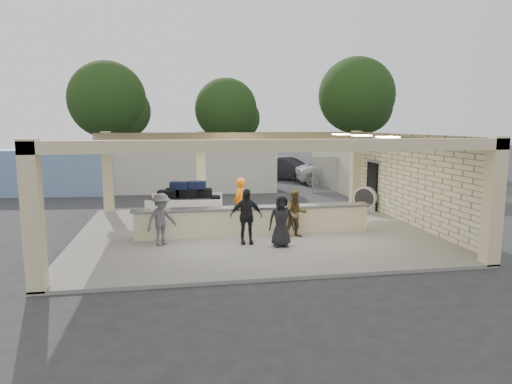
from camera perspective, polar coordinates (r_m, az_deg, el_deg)
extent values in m
plane|color=#28282A|center=(16.27, -0.54, -5.26)|extent=(120.00, 120.00, 0.00)
cube|color=slate|center=(16.25, -0.54, -5.09)|extent=(12.00, 10.00, 0.10)
cube|color=tan|center=(15.81, -0.56, 7.16)|extent=(12.00, 10.00, 0.02)
cube|color=beige|center=(17.93, 18.73, 1.26)|extent=(0.02, 10.00, 3.50)
cube|color=black|center=(20.81, 14.30, 0.73)|extent=(0.10, 0.95, 2.10)
cube|color=tan|center=(20.51, -2.76, 6.62)|extent=(12.00, 0.50, 0.60)
cube|color=tan|center=(11.06, 3.60, 5.81)|extent=(12.00, 0.30, 0.30)
cube|color=tan|center=(20.65, -18.06, 2.33)|extent=(0.40, 0.40, 3.50)
cube|color=tan|center=(20.47, -6.90, 2.63)|extent=(0.40, 0.40, 3.50)
cube|color=tan|center=(22.15, 12.33, 2.94)|extent=(0.40, 0.40, 3.50)
cube|color=tan|center=(11.44, -26.11, -2.79)|extent=(0.40, 0.40, 3.50)
cube|color=tan|center=(13.83, 27.55, -1.07)|extent=(0.40, 0.40, 3.50)
cube|color=white|center=(20.28, -2.66, 5.69)|extent=(1.30, 0.12, 0.06)
cube|color=#FFEABF|center=(18.25, 10.59, 7.10)|extent=(0.55, 0.55, 0.04)
cube|color=#FFEABF|center=(16.39, 13.05, 6.89)|extent=(0.55, 0.55, 0.04)
cube|color=#FFEABF|center=(14.57, 16.14, 6.60)|extent=(0.55, 0.55, 0.04)
cube|color=beige|center=(15.66, -0.24, -3.73)|extent=(8.00, 0.50, 0.90)
cube|color=#B7B7BC|center=(15.56, -0.24, -1.93)|extent=(8.20, 0.58, 0.06)
cube|color=silver|center=(17.54, -8.79, -1.80)|extent=(2.93, 1.95, 0.13)
cylinder|color=black|center=(17.17, -12.62, -3.63)|extent=(0.18, 0.45, 0.44)
cylinder|color=black|center=(18.35, -12.04, -2.84)|extent=(0.18, 0.45, 0.44)
cylinder|color=black|center=(16.97, -5.20, -3.61)|extent=(0.18, 0.45, 0.44)
cylinder|color=black|center=(18.16, -5.11, -2.80)|extent=(0.18, 0.45, 0.44)
cube|color=silver|center=(18.32, -8.58, -0.65)|extent=(2.76, 0.36, 0.33)
cube|color=silver|center=(16.69, -9.05, -1.56)|extent=(2.76, 0.36, 0.33)
cube|color=black|center=(17.28, -11.83, -1.32)|extent=(0.68, 0.49, 0.29)
cube|color=black|center=(17.19, -9.27, -1.31)|extent=(0.68, 0.49, 0.29)
cube|color=black|center=(17.13, -6.69, -1.29)|extent=(0.68, 0.49, 0.29)
cube|color=black|center=(17.93, -11.53, -0.96)|extent=(0.68, 0.49, 0.29)
cube|color=black|center=(17.84, -9.07, -0.95)|extent=(0.68, 0.49, 0.29)
cube|color=black|center=(17.79, -6.58, -0.92)|extent=(0.68, 0.49, 0.29)
cube|color=black|center=(17.31, -11.08, -0.28)|extent=(0.68, 0.49, 0.29)
cube|color=black|center=(17.45, -8.47, -0.15)|extent=(0.68, 0.49, 0.29)
cube|color=black|center=(17.63, -6.62, -0.02)|extent=(0.68, 0.49, 0.29)
cube|color=black|center=(17.83, -10.15, -0.01)|extent=(0.68, 0.49, 0.29)
cube|color=black|center=(17.44, -9.57, 0.81)|extent=(0.68, 0.49, 0.29)
cube|color=black|center=(17.49, -7.37, 0.88)|extent=(0.68, 0.49, 0.29)
cube|color=#590F0C|center=(17.19, -12.24, -1.39)|extent=(0.68, 0.49, 0.29)
cube|color=black|center=(17.77, -5.51, -0.91)|extent=(0.68, 0.49, 0.29)
cube|color=black|center=(17.89, -8.70, 0.06)|extent=(0.68, 0.49, 0.29)
cylinder|color=silver|center=(20.34, 13.50, -0.72)|extent=(0.93, 0.89, 0.97)
cylinder|color=black|center=(20.34, 13.50, -0.72)|extent=(0.88, 0.85, 0.86)
cube|color=silver|center=(20.29, 12.62, -1.95)|extent=(0.06, 0.54, 0.32)
cube|color=silver|center=(20.55, 14.29, -1.88)|extent=(0.06, 0.54, 0.32)
imported|color=orange|center=(16.28, -2.10, -1.51)|extent=(0.63, 0.78, 1.88)
imported|color=brown|center=(15.28, 5.00, -2.73)|extent=(0.79, 0.37, 1.60)
imported|color=black|center=(14.40, -1.25, -3.06)|extent=(1.04, 0.40, 1.76)
imported|color=#515055|center=(14.53, -11.74, -3.37)|extent=(1.07, 0.94, 1.65)
imported|color=black|center=(14.13, 3.18, -3.56)|extent=(0.83, 0.39, 1.64)
imported|color=silver|center=(30.33, 10.26, 2.48)|extent=(5.62, 3.11, 1.54)
imported|color=silver|center=(31.53, 16.05, 2.40)|extent=(4.60, 2.08, 1.41)
imported|color=black|center=(32.04, 3.89, 2.95)|extent=(4.63, 4.39, 1.57)
cube|color=silver|center=(26.69, -10.73, 2.85)|extent=(12.27, 3.34, 2.63)
cube|color=#728EB6|center=(28.18, -27.32, 2.19)|extent=(9.72, 3.18, 2.48)
cylinder|color=gray|center=(25.89, 7.11, 2.06)|extent=(0.06, 0.06, 2.00)
cylinder|color=gray|center=(26.55, 11.24, 2.12)|extent=(0.06, 0.06, 2.00)
cylinder|color=gray|center=(27.34, 15.16, 2.17)|extent=(0.06, 0.06, 2.00)
cylinder|color=gray|center=(28.24, 18.84, 2.20)|extent=(0.06, 0.06, 2.00)
cylinder|color=gray|center=(29.26, 22.27, 2.23)|extent=(0.06, 0.06, 2.00)
cylinder|color=gray|center=(30.37, 25.47, 2.24)|extent=(0.06, 0.06, 2.00)
cylinder|color=gray|center=(31.57, 28.43, 2.25)|extent=(0.06, 0.06, 2.00)
cube|color=gray|center=(28.24, 18.84, 2.20)|extent=(12.00, 0.02, 2.00)
cylinder|color=gray|center=(28.16, 18.93, 4.23)|extent=(12.00, 0.05, 0.05)
cylinder|color=#382619|center=(39.99, -17.87, 5.76)|extent=(0.70, 0.70, 4.50)
sphere|color=black|center=(40.00, -18.11, 10.91)|extent=(6.30, 6.30, 6.30)
sphere|color=black|center=(40.42, -16.22, 9.69)|extent=(4.50, 4.50, 4.50)
cylinder|color=#382619|center=(41.88, -3.73, 5.91)|extent=(0.70, 0.70, 4.00)
sphere|color=black|center=(41.86, -3.77, 10.29)|extent=(5.60, 5.60, 5.60)
sphere|color=black|center=(42.59, -2.23, 9.19)|extent=(4.00, 4.00, 4.00)
cylinder|color=#382619|center=(43.87, 12.29, 6.50)|extent=(0.70, 0.70, 5.00)
sphere|color=black|center=(43.93, 12.46, 11.72)|extent=(7.00, 7.00, 7.00)
sphere|color=black|center=(44.90, 13.56, 10.33)|extent=(5.00, 5.00, 5.00)
cube|color=#B5B28F|center=(28.39, 15.27, 3.61)|extent=(6.00, 8.00, 3.20)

